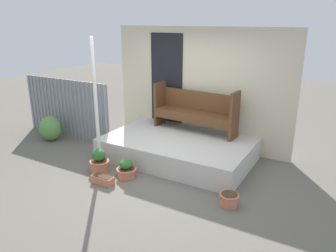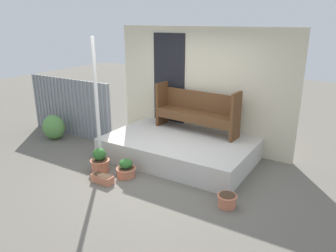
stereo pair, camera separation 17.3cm
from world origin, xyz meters
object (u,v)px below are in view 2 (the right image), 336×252
bench (197,109)px  shrub_by_fence (54,127)px  flower_pot_right (227,200)px  support_post (97,104)px  flower_pot_left (100,161)px  flower_pot_middle (126,169)px  planter_box_rect (102,179)px

bench → shrub_by_fence: size_ratio=3.19×
flower_pot_right → support_post: bearing=176.8°
flower_pot_left → support_post: bearing=130.9°
flower_pot_middle → shrub_by_fence: (-2.70, 0.66, 0.15)m
support_post → planter_box_rect: support_post is taller
flower_pot_right → planter_box_rect: 2.19m
flower_pot_middle → flower_pot_right: bearing=0.5°
flower_pot_left → flower_pot_middle: bearing=8.5°
flower_pot_right → shrub_by_fence: (-4.64, 0.64, 0.18)m
support_post → shrub_by_fence: bearing=165.8°
flower_pot_middle → flower_pot_left: bearing=-171.5°
bench → shrub_by_fence: bench is taller
bench → flower_pot_right: (1.45, -1.80, -0.82)m
planter_box_rect → shrub_by_fence: shrub_by_fence is taller
flower_pot_left → shrub_by_fence: 2.27m
shrub_by_fence → bench: bearing=19.9°
planter_box_rect → support_post: bearing=134.5°
shrub_by_fence → planter_box_rect: bearing=-23.1°
support_post → flower_pot_right: bearing=-3.2°
flower_pot_right → planter_box_rect: (-2.15, -0.43, -0.04)m
bench → flower_pot_middle: 2.03m
bench → flower_pot_right: bench is taller
bench → flower_pot_right: bearing=-47.4°
support_post → flower_pot_middle: (0.78, -0.17, -1.08)m
flower_pot_middle → shrub_by_fence: bearing=166.4°
support_post → shrub_by_fence: (-1.93, 0.49, -0.93)m
bench → support_post: bearing=-123.9°
flower_pot_left → planter_box_rect: flower_pot_left is taller
planter_box_rect → shrub_by_fence: (-2.50, 1.07, 0.22)m
bench → flower_pot_right: 2.45m
flower_pot_left → shrub_by_fence: size_ratio=0.78×
shrub_by_fence → support_post: bearing=-14.2°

